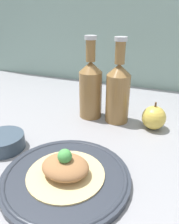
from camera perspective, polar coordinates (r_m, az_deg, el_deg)
The scene contains 7 objects.
ground_plane at distance 63.74cm, azimuth 1.41°, elevation -8.79°, with size 180.00×110.00×4.00cm, color gray.
plate at distance 49.10cm, azimuth -5.69°, elevation -16.65°, with size 27.82×27.82×1.74cm.
plated_food at distance 47.54cm, azimuth -5.81°, elevation -14.47°, with size 16.71×16.71×6.43cm.
cider_bottle_left at distance 72.41cm, azimuth 0.28°, elevation 6.44°, with size 7.57×7.57×26.69cm.
cider_bottle_right at distance 69.67cm, azimuth 7.43°, elevation 5.46°, with size 7.57×7.57×26.69cm.
apple at distance 69.65cm, azimuth 16.45°, elevation -1.41°, with size 7.31×7.31×8.70cm.
dipping_bowl at distance 62.49cm, azimuth -21.53°, elevation -7.25°, with size 10.96×10.96×3.86cm.
Camera 1 is at (18.51, -49.60, 33.49)cm, focal length 35.00 mm.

